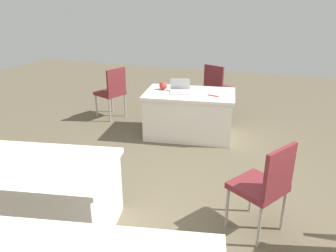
# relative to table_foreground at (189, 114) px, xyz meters

# --- Properties ---
(ground_plane) EXTENTS (14.40, 14.40, 0.00)m
(ground_plane) POSITION_rel_table_foreground_xyz_m (-0.44, 2.14, -0.36)
(ground_plane) COLOR brown
(table_foreground) EXTENTS (1.52, 1.05, 0.73)m
(table_foreground) POSITION_rel_table_foreground_xyz_m (0.00, 0.00, 0.00)
(table_foreground) COLOR silver
(table_foreground) RESTS_ON ground
(table_mid_left) EXTENTS (1.91, 1.19, 0.73)m
(table_mid_left) POSITION_rel_table_foreground_xyz_m (0.91, 2.77, 0.00)
(table_mid_left) COLOR silver
(table_mid_left) RESTS_ON ground
(chair_near_front) EXTENTS (0.61, 0.61, 0.95)m
(chair_near_front) POSITION_rel_table_foreground_xyz_m (-1.29, 2.11, 0.18)
(chair_near_front) COLOR #9E9993
(chair_near_front) RESTS_ON ground
(chair_tucked_left) EXTENTS (0.57, 0.57, 0.95)m
(chair_tucked_left) POSITION_rel_table_foreground_xyz_m (1.56, -0.34, 0.18)
(chair_tucked_left) COLOR #9E9993
(chair_tucked_left) RESTS_ON ground
(chair_tucked_right) EXTENTS (0.58, 0.58, 0.96)m
(chair_tucked_right) POSITION_rel_table_foreground_xyz_m (-0.22, -1.21, 0.18)
(chair_tucked_right) COLOR #9E9993
(chair_tucked_right) RESTS_ON ground
(laptop_silver) EXTENTS (0.38, 0.36, 0.21)m
(laptop_silver) POSITION_rel_table_foreground_xyz_m (0.15, 0.05, 0.40)
(laptop_silver) COLOR silver
(laptop_silver) RESTS_ON table_foreground
(yarn_ball) EXTENTS (0.13, 0.13, 0.13)m
(yarn_ball) POSITION_rel_table_foreground_xyz_m (0.46, -0.03, 0.42)
(yarn_ball) COLOR #B2382D
(yarn_ball) RESTS_ON table_foreground
(scissors_red) EXTENTS (0.18, 0.08, 0.01)m
(scissors_red) POSITION_rel_table_foreground_xyz_m (-0.39, 0.07, 0.36)
(scissors_red) COLOR red
(scissors_red) RESTS_ON table_foreground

